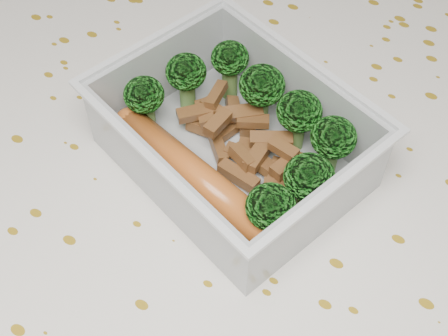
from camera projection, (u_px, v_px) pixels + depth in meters
The scene contains 6 objects.
dining_table at pixel (230, 263), 0.49m from camera, with size 1.40×0.90×0.75m.
tablecloth at pixel (231, 230), 0.45m from camera, with size 1.46×0.96×0.19m.
lunch_container at pixel (233, 144), 0.42m from camera, with size 0.21×0.18×0.06m.
broccoli_florets at pixel (258, 121), 0.41m from camera, with size 0.16×0.12×0.05m.
meat_pile at pixel (247, 142), 0.43m from camera, with size 0.10×0.07×0.03m.
sausage at pixel (195, 176), 0.41m from camera, with size 0.15×0.05×0.02m.
Camera 1 is at (0.12, -0.20, 1.11)m, focal length 50.00 mm.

